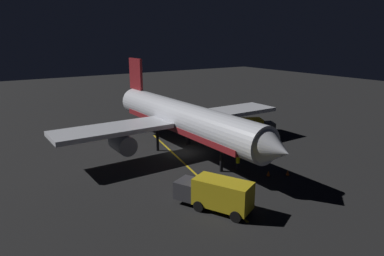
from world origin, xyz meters
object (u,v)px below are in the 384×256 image
baggage_truck (216,194)px  ground_crew_worker (238,163)px  traffic_cone_near_right (268,174)px  airliner (180,118)px  catering_truck (251,128)px  traffic_cone_near_left (288,173)px

baggage_truck → ground_crew_worker: baggage_truck is taller
traffic_cone_near_right → baggage_truck: bearing=17.1°
ground_crew_worker → traffic_cone_near_right: 3.33m
baggage_truck → traffic_cone_near_right: size_ratio=12.13×
airliner → catering_truck: (-11.69, -0.05, -2.87)m
baggage_truck → traffic_cone_near_left: (-10.43, -1.73, -1.10)m
catering_truck → traffic_cone_near_right: 14.42m
ground_crew_worker → baggage_truck: bearing=38.0°
ground_crew_worker → traffic_cone_near_left: size_ratio=3.16×
traffic_cone_near_left → traffic_cone_near_right: (1.78, -0.93, 0.00)m
baggage_truck → ground_crew_worker: 8.97m
baggage_truck → catering_truck: bearing=-140.1°
airliner → baggage_truck: bearing=69.3°
baggage_truck → traffic_cone_near_right: (-8.65, -2.66, -1.10)m
baggage_truck → catering_truck: (-17.09, -14.30, -0.06)m
catering_truck → traffic_cone_near_left: (6.66, 12.57, -1.04)m
ground_crew_worker → traffic_cone_near_right: ground_crew_worker is taller
catering_truck → traffic_cone_near_left: bearing=62.1°
catering_truck → ground_crew_worker: bearing=41.2°
airliner → baggage_truck: 15.50m
baggage_truck → ground_crew_worker: size_ratio=3.83×
airliner → catering_truck: 12.04m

